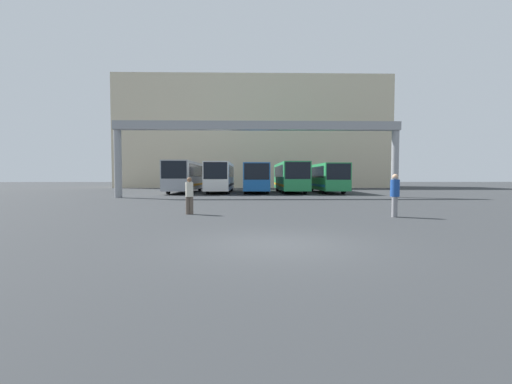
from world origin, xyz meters
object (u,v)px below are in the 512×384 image
object	(u,v)px
bus_slot_1	(221,176)
pedestrian_near_left	(189,195)
bus_slot_4	(326,176)
bus_slot_3	(290,176)
pedestrian_mid_left	(395,194)
bus_slot_2	(256,176)
bus_slot_0	(185,175)

from	to	relation	value
bus_slot_1	pedestrian_near_left	distance (m)	21.91
bus_slot_4	pedestrian_near_left	distance (m)	23.92
bus_slot_1	bus_slot_3	world-z (taller)	bus_slot_3
bus_slot_4	pedestrian_mid_left	size ratio (longest dim) A/B	5.57
bus_slot_3	bus_slot_4	size ratio (longest dim) A/B	1.18
bus_slot_2	pedestrian_near_left	bearing A→B (deg)	-99.32
bus_slot_3	pedestrian_mid_left	world-z (taller)	bus_slot_3
bus_slot_2	bus_slot_4	world-z (taller)	bus_slot_2
bus_slot_2	pedestrian_near_left	xyz separation A→B (m)	(-3.48, -21.23, -0.86)
bus_slot_2	bus_slot_3	world-z (taller)	bus_slot_3
bus_slot_2	pedestrian_mid_left	xyz separation A→B (m)	(5.54, -22.50, -0.79)
bus_slot_1	pedestrian_near_left	world-z (taller)	bus_slot_1
bus_slot_4	pedestrian_near_left	world-z (taller)	bus_slot_4
bus_slot_0	bus_slot_2	xyz separation A→B (m)	(7.68, -0.37, -0.13)
bus_slot_2	bus_slot_4	distance (m)	7.68
bus_slot_3	bus_slot_4	bearing A→B (deg)	-13.94
bus_slot_1	pedestrian_near_left	bearing A→B (deg)	-89.07
bus_slot_0	bus_slot_3	size ratio (longest dim) A/B	0.92
bus_slot_3	pedestrian_near_left	distance (m)	23.29
bus_slot_1	pedestrian_mid_left	bearing A→B (deg)	-67.95
bus_slot_1	bus_slot_3	bearing A→B (deg)	1.52
bus_slot_0	bus_slot_3	xyz separation A→B (m)	(11.51, 0.49, -0.05)
bus_slot_1	bus_slot_2	distance (m)	3.89
pedestrian_mid_left	bus_slot_1	bearing A→B (deg)	57.77
bus_slot_0	pedestrian_mid_left	size ratio (longest dim) A/B	6.06
pedestrian_mid_left	pedestrian_near_left	bearing A→B (deg)	117.75
bus_slot_2	pedestrian_mid_left	bearing A→B (deg)	-76.16
bus_slot_0	bus_slot_2	bearing A→B (deg)	-2.72
bus_slot_2	pedestrian_mid_left	world-z (taller)	bus_slot_2
bus_slot_0	bus_slot_1	world-z (taller)	bus_slot_0
bus_slot_1	bus_slot_4	distance (m)	11.54
bus_slot_3	bus_slot_4	world-z (taller)	bus_slot_3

